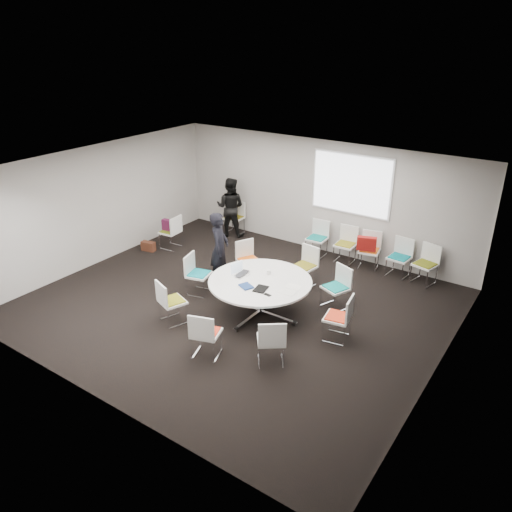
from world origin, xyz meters
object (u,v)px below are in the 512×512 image
Objects in this scene: chair_back_b at (345,251)px; chair_back_c at (369,257)px; conference_table at (260,290)px; chair_ring_f at (172,309)px; chair_back_d at (398,265)px; chair_ring_d at (249,268)px; cup at (269,272)px; chair_ring_e at (199,282)px; chair_back_e at (424,272)px; chair_ring_c at (304,273)px; brown_bag at (148,246)px; person_main at (220,249)px; chair_spare_left at (171,238)px; laptop at (244,274)px; chair_ring_g at (206,342)px; chair_ring_h at (271,349)px; chair_ring_a at (337,326)px; person_back at (230,207)px; chair_back_a at (317,245)px; chair_ring_b at (335,295)px; chair_person_back at (234,224)px; maroon_bag at (170,225)px.

chair_back_b is 1.00× the size of chair_back_c.
chair_ring_f is at bearing -134.54° from conference_table.
chair_ring_d is at bearing 42.71° from chair_back_d.
chair_ring_e is at bearing -166.24° from cup.
chair_ring_c is at bearing 50.43° from chair_back_e.
brown_bag is at bearing 24.02° from chair_back_b.
chair_ring_f is at bearing 164.56° from person_main.
chair_ring_c is 4.25m from brown_bag.
brown_bag is (-0.36, -0.47, -0.16)m from chair_spare_left.
chair_back_b is 3.28m from laptop.
chair_ring_d is 1.00× the size of chair_ring_g.
chair_ring_e reaches higher than laptop.
chair_spare_left is 2.43× the size of laptop.
chair_ring_h is 1.00× the size of chair_spare_left.
brown_bag is at bearing 166.92° from conference_table.
chair_ring_d is 1.00× the size of chair_ring_f.
chair_ring_a is (1.66, 0.04, -0.24)m from conference_table.
chair_ring_c is 3.26m from chair_ring_g.
chair_ring_e and chair_back_d have the same top height.
person_back is at bearing 62.12° from brown_bag.
chair_ring_h reaches higher than brown_bag.
chair_back_d is (1.33, -0.00, 0.00)m from chair_back_b.
chair_back_a is (-0.41, 3.13, -0.24)m from conference_table.
chair_ring_f is 4.88m from chair_back_c.
chair_ring_d reaches higher than cup.
chair_ring_a is at bearing 44.50° from chair_ring_f.
chair_ring_a is 0.54× the size of person_main.
chair_ring_e is at bearing -128.55° from chair_spare_left.
chair_back_a is (-1.47, 4.37, 0.00)m from chair_ring_h.
chair_ring_h is 0.55× the size of person_back.
conference_table is 2.29× the size of chair_back_b.
laptop reaches higher than brown_bag.
chair_ring_b is 1.00× the size of chair_person_back.
person_back is at bearing 7.70° from chair_back_d.
cup is at bearing 95.76° from chair_back_a.
chair_ring_b reaches higher than maroon_bag.
person_back reaches higher than chair_ring_d.
maroon_bag is at bearing -137.87° from chair_ring_e.
chair_back_d is 0.54× the size of person_main.
chair_ring_d is 0.85m from person_main.
person_main reaches higher than chair_ring_a.
chair_back_c is at bearing -108.73° from chair_ring_c.
chair_back_e is (2.26, 3.14, -0.24)m from conference_table.
chair_ring_e and chair_ring_h have the same top height.
chair_back_d is 2.20× the size of maroon_bag.
chair_ring_e is at bearing -21.48° from brown_bag.
maroon_bag is at bearing 46.35° from person_back.
chair_back_c and chair_back_e have the same top height.
chair_ring_d is 1.26m from chair_ring_e.
chair_ring_b and chair_ring_d have the same top height.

